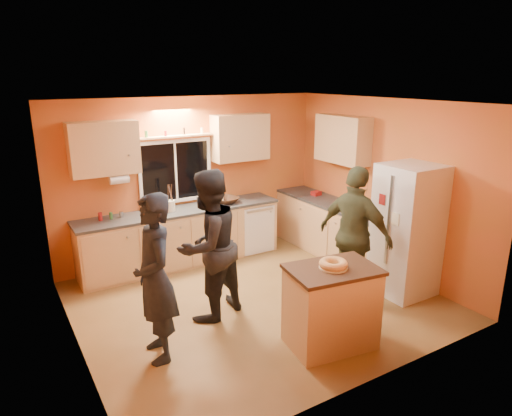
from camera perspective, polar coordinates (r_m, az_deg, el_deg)
ground at (r=6.25m, az=0.10°, el=-11.53°), size 4.50×4.50×0.00m
room_shell at (r=6.08m, az=-0.94°, el=3.97°), size 4.54×4.04×2.61m
back_counter at (r=7.46m, az=-6.62°, el=-3.09°), size 4.23×0.62×0.90m
right_counter at (r=7.52m, az=10.91°, el=-3.12°), size 0.62×1.84×0.90m
refrigerator at (r=6.49m, az=18.37°, el=-2.67°), size 0.72×0.70×1.80m
island at (r=5.20m, az=9.38°, el=-12.02°), size 1.05×0.79×0.93m
bundt_pastry at (r=4.98m, az=9.65°, el=-6.91°), size 0.31×0.31×0.09m
person_left at (r=4.86m, az=-12.51°, el=-8.62°), size 0.49×0.69×1.81m
person_center at (r=5.55m, az=-5.98°, el=-4.71°), size 1.10×0.98×1.87m
person_right at (r=6.08m, az=12.27°, el=-3.34°), size 0.68×1.14×1.82m
mixing_bowl at (r=7.46m, az=-3.71°, el=0.99°), size 0.45×0.45×0.09m
utensil_crock at (r=7.10m, az=-10.65°, el=0.26°), size 0.14×0.14×0.17m
potted_plant at (r=6.86m, az=16.09°, el=-0.25°), size 0.31×0.29×0.27m
red_box at (r=7.99m, az=7.54°, el=1.84°), size 0.18×0.14×0.07m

